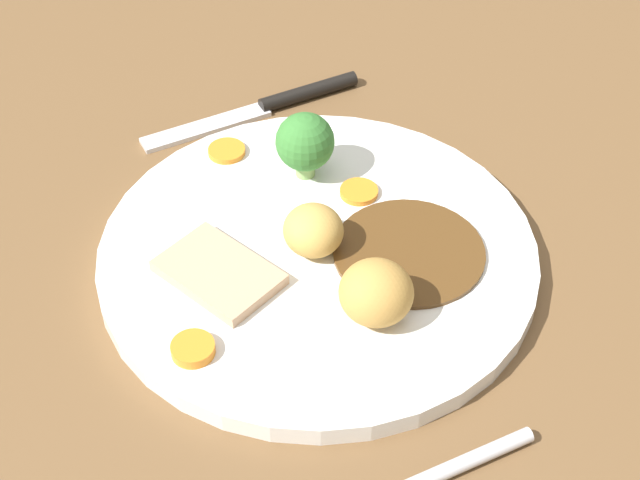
{
  "coord_description": "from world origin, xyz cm",
  "views": [
    {
      "loc": [
        -42.29,
        19.64,
        50.0
      ],
      "look_at": [
        -0.37,
        1.61,
        6.0
      ],
      "focal_mm": 54.33,
      "sensor_mm": 36.0,
      "label": 1
    }
  ],
  "objects_px": {
    "roast_potato_left": "(313,230)",
    "roast_potato_right": "(376,293)",
    "broccoli_floret": "(305,143)",
    "knife": "(272,105)",
    "meat_slice_main": "(217,268)",
    "dinner_plate": "(320,258)",
    "carrot_coin_back": "(227,151)",
    "carrot_coin_side": "(359,192)",
    "carrot_coin_front": "(193,349)"
  },
  "relations": [
    {
      "from": "roast_potato_left",
      "to": "roast_potato_right",
      "type": "bearing_deg",
      "value": -169.82
    },
    {
      "from": "broccoli_floret",
      "to": "knife",
      "type": "xyz_separation_m",
      "value": [
        0.1,
        -0.01,
        -0.04
      ]
    },
    {
      "from": "meat_slice_main",
      "to": "roast_potato_right",
      "type": "height_order",
      "value": "roast_potato_right"
    },
    {
      "from": "roast_potato_right",
      "to": "broccoli_floret",
      "type": "bearing_deg",
      "value": -4.97
    },
    {
      "from": "dinner_plate",
      "to": "roast_potato_right",
      "type": "distance_m",
      "value": 0.07
    },
    {
      "from": "knife",
      "to": "carrot_coin_back",
      "type": "bearing_deg",
      "value": 40.24
    },
    {
      "from": "knife",
      "to": "carrot_coin_side",
      "type": "bearing_deg",
      "value": 91.51
    },
    {
      "from": "carrot_coin_front",
      "to": "meat_slice_main",
      "type": "bearing_deg",
      "value": -30.91
    },
    {
      "from": "meat_slice_main",
      "to": "carrot_coin_front",
      "type": "height_order",
      "value": "meat_slice_main"
    },
    {
      "from": "carrot_coin_front",
      "to": "knife",
      "type": "xyz_separation_m",
      "value": [
        0.23,
        -0.14,
        -0.01
      ]
    },
    {
      "from": "dinner_plate",
      "to": "carrot_coin_side",
      "type": "relative_size",
      "value": 10.84
    },
    {
      "from": "dinner_plate",
      "to": "roast_potato_right",
      "type": "relative_size",
      "value": 6.31
    },
    {
      "from": "roast_potato_right",
      "to": "roast_potato_left",
      "type": "bearing_deg",
      "value": 10.18
    },
    {
      "from": "carrot_coin_front",
      "to": "broccoli_floret",
      "type": "relative_size",
      "value": 0.53
    },
    {
      "from": "carrot_coin_side",
      "to": "knife",
      "type": "distance_m",
      "value": 0.14
    },
    {
      "from": "roast_potato_right",
      "to": "broccoli_floret",
      "type": "relative_size",
      "value": 0.92
    },
    {
      "from": "broccoli_floret",
      "to": "carrot_coin_front",
      "type": "bearing_deg",
      "value": 135.25
    },
    {
      "from": "carrot_coin_back",
      "to": "carrot_coin_side",
      "type": "distance_m",
      "value": 0.11
    },
    {
      "from": "carrot_coin_front",
      "to": "carrot_coin_back",
      "type": "distance_m",
      "value": 0.19
    },
    {
      "from": "dinner_plate",
      "to": "roast_potato_left",
      "type": "height_order",
      "value": "roast_potato_left"
    },
    {
      "from": "roast_potato_left",
      "to": "knife",
      "type": "relative_size",
      "value": 0.22
    },
    {
      "from": "roast_potato_right",
      "to": "knife",
      "type": "relative_size",
      "value": 0.25
    },
    {
      "from": "meat_slice_main",
      "to": "roast_potato_left",
      "type": "height_order",
      "value": "roast_potato_left"
    },
    {
      "from": "roast_potato_left",
      "to": "carrot_coin_back",
      "type": "height_order",
      "value": "roast_potato_left"
    },
    {
      "from": "meat_slice_main",
      "to": "dinner_plate",
      "type": "bearing_deg",
      "value": -96.64
    },
    {
      "from": "dinner_plate",
      "to": "carrot_coin_front",
      "type": "height_order",
      "value": "carrot_coin_front"
    },
    {
      "from": "carrot_coin_side",
      "to": "knife",
      "type": "relative_size",
      "value": 0.15
    },
    {
      "from": "carrot_coin_front",
      "to": "knife",
      "type": "bearing_deg",
      "value": -31.27
    },
    {
      "from": "dinner_plate",
      "to": "knife",
      "type": "height_order",
      "value": "dinner_plate"
    },
    {
      "from": "carrot_coin_front",
      "to": "broccoli_floret",
      "type": "height_order",
      "value": "broccoli_floret"
    },
    {
      "from": "carrot_coin_front",
      "to": "roast_potato_left",
      "type": "bearing_deg",
      "value": -61.88
    },
    {
      "from": "knife",
      "to": "dinner_plate",
      "type": "bearing_deg",
      "value": 74.88
    },
    {
      "from": "meat_slice_main",
      "to": "carrot_coin_back",
      "type": "height_order",
      "value": "meat_slice_main"
    },
    {
      "from": "carrot_coin_side",
      "to": "roast_potato_left",
      "type": "bearing_deg",
      "value": 126.45
    },
    {
      "from": "roast_potato_right",
      "to": "broccoli_floret",
      "type": "xyz_separation_m",
      "value": [
        0.14,
        -0.01,
        0.01
      ]
    },
    {
      "from": "roast_potato_left",
      "to": "broccoli_floret",
      "type": "xyz_separation_m",
      "value": [
        0.07,
        -0.02,
        0.01
      ]
    },
    {
      "from": "dinner_plate",
      "to": "carrot_coin_back",
      "type": "distance_m",
      "value": 0.12
    },
    {
      "from": "roast_potato_right",
      "to": "carrot_coin_side",
      "type": "bearing_deg",
      "value": -19.89
    },
    {
      "from": "carrot_coin_side",
      "to": "broccoli_floret",
      "type": "height_order",
      "value": "broccoli_floret"
    },
    {
      "from": "dinner_plate",
      "to": "broccoli_floret",
      "type": "height_order",
      "value": "broccoli_floret"
    },
    {
      "from": "meat_slice_main",
      "to": "broccoli_floret",
      "type": "bearing_deg",
      "value": -52.87
    },
    {
      "from": "knife",
      "to": "roast_potato_right",
      "type": "bearing_deg",
      "value": 79.9
    },
    {
      "from": "broccoli_floret",
      "to": "knife",
      "type": "distance_m",
      "value": 0.11
    },
    {
      "from": "dinner_plate",
      "to": "carrot_coin_back",
      "type": "xyz_separation_m",
      "value": [
        0.12,
        0.02,
        0.01
      ]
    },
    {
      "from": "dinner_plate",
      "to": "knife",
      "type": "bearing_deg",
      "value": -10.9
    },
    {
      "from": "dinner_plate",
      "to": "carrot_coin_side",
      "type": "bearing_deg",
      "value": -48.86
    },
    {
      "from": "broccoli_floret",
      "to": "roast_potato_left",
      "type": "bearing_deg",
      "value": 161.21
    },
    {
      "from": "dinner_plate",
      "to": "broccoli_floret",
      "type": "bearing_deg",
      "value": -15.67
    },
    {
      "from": "carrot_coin_front",
      "to": "carrot_coin_side",
      "type": "relative_size",
      "value": 0.99
    },
    {
      "from": "carrot_coin_side",
      "to": "broccoli_floret",
      "type": "xyz_separation_m",
      "value": [
        0.04,
        0.03,
        0.03
      ]
    }
  ]
}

